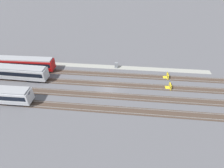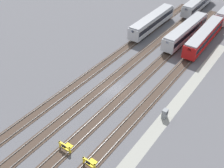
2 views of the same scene
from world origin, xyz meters
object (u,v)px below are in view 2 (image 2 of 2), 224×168
Objects in this scene: subway_car_front_row_centre at (204,36)px; electrical_cabinet at (165,114)px; subway_car_front_row_left_inner at (198,3)px; bumper_stop_nearest_track at (90,163)px; subway_car_front_row_right_inner at (152,22)px; subway_car_front_row_rightmost at (186,31)px; bumper_stop_near_inner_track at (66,146)px.

subway_car_front_row_centre reaches higher than electrical_cabinet.
subway_car_front_row_left_inner is 9.01× the size of bumper_stop_nearest_track.
subway_car_front_row_right_inner is 8.71m from subway_car_front_row_rightmost.
bumper_stop_nearest_track is at bearing -179.97° from subway_car_front_row_centre.
subway_car_front_row_rightmost is (-18.64, -4.30, 0.00)m from subway_car_front_row_left_inner.
bumper_stop_nearest_track and bumper_stop_near_inner_track have the same top height.
bumper_stop_nearest_track is 13.95m from electrical_cabinet.
subway_car_front_row_rightmost is at bearing -0.01° from bumper_stop_near_inner_track.
subway_car_front_row_centre is at bearing 8.26° from electrical_cabinet.
subway_car_front_row_rightmost reaches higher than bumper_stop_near_inner_track.
subway_car_front_row_right_inner is 11.27× the size of electrical_cabinet.
subway_car_front_row_right_inner is (-0.00, 13.02, 0.00)m from subway_car_front_row_centre.
subway_car_front_row_centre is 4.31m from subway_car_front_row_rightmost.
bumper_stop_nearest_track is 4.34m from bumper_stop_near_inner_track.
bumper_stop_near_inner_track is at bearing 173.71° from subway_car_front_row_centre.
subway_car_front_row_left_inner reaches higher than bumper_stop_nearest_track.
bumper_stop_nearest_track is (-39.18, -13.03, -1.53)m from subway_car_front_row_right_inner.
bumper_stop_nearest_track is (-39.18, -0.02, -1.53)m from subway_car_front_row_centre.
subway_car_front_row_rightmost is 11.29× the size of electrical_cabinet.
subway_car_front_row_rightmost is 39.45m from bumper_stop_nearest_track.
bumper_stop_nearest_track is 1.00× the size of bumper_stop_near_inner_track.
subway_car_front_row_centre is 9.00× the size of bumper_stop_near_inner_track.
subway_car_front_row_rightmost is at bearing 17.35° from electrical_cabinet.
subway_car_front_row_left_inner is 46.09m from electrical_cabinet.
subway_car_front_row_rightmost is (0.00, -8.71, 0.00)m from subway_car_front_row_right_inner.
bumper_stop_near_inner_track is (-39.13, -8.70, -1.53)m from subway_car_front_row_right_inner.
subway_car_front_row_right_inner is (-18.64, 4.40, 0.00)m from subway_car_front_row_left_inner.
subway_car_front_row_centre is (-18.64, -8.61, 0.00)m from subway_car_front_row_left_inner.
electrical_cabinet is at bearing -15.46° from bumper_stop_nearest_track.
bumper_stop_near_inner_track is at bearing -167.47° from subway_car_front_row_right_inner.
subway_car_front_row_right_inner is 8.99× the size of bumper_stop_near_inner_track.
subway_car_front_row_left_inner and subway_car_front_row_centre have the same top height.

